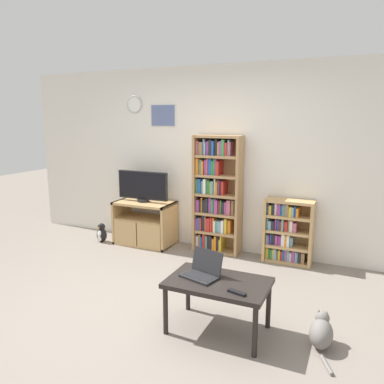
{
  "coord_description": "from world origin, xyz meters",
  "views": [
    {
      "loc": [
        1.84,
        -2.99,
        1.88
      ],
      "look_at": [
        0.01,
        1.08,
        1.0
      ],
      "focal_mm": 35.0,
      "sensor_mm": 36.0,
      "label": 1
    }
  ],
  "objects": [
    {
      "name": "ground_plane",
      "position": [
        0.0,
        0.0,
        0.0
      ],
      "size": [
        18.0,
        18.0,
        0.0
      ],
      "primitive_type": "plane",
      "color": "gray"
    },
    {
      "name": "wall_back",
      "position": [
        -0.01,
        2.0,
        1.3
      ],
      "size": [
        6.44,
        0.09,
        2.6
      ],
      "color": "silver",
      "rests_on": "ground_plane"
    },
    {
      "name": "tv_stand",
      "position": [
        -1.05,
        1.68,
        0.33
      ],
      "size": [
        0.87,
        0.5,
        0.65
      ],
      "color": "tan",
      "rests_on": "ground_plane"
    },
    {
      "name": "television",
      "position": [
        -1.07,
        1.7,
        0.89
      ],
      "size": [
        0.81,
        0.18,
        0.46
      ],
      "color": "black",
      "rests_on": "tv_stand"
    },
    {
      "name": "bookshelf_tall",
      "position": [
        0.04,
        1.83,
        0.81
      ],
      "size": [
        0.67,
        0.27,
        1.65
      ],
      "color": "tan",
      "rests_on": "ground_plane"
    },
    {
      "name": "bookshelf_short",
      "position": [
        1.04,
        1.83,
        0.41
      ],
      "size": [
        0.63,
        0.27,
        0.84
      ],
      "color": "tan",
      "rests_on": "ground_plane"
    },
    {
      "name": "coffee_table",
      "position": [
        0.79,
        -0.1,
        0.42
      ],
      "size": [
        0.89,
        0.55,
        0.48
      ],
      "color": "black",
      "rests_on": "ground_plane"
    },
    {
      "name": "laptop",
      "position": [
        0.63,
        -0.06,
        0.54
      ],
      "size": [
        0.38,
        0.33,
        0.23
      ],
      "rotation": [
        0.0,
        0.0,
        -0.28
      ],
      "color": "#232326",
      "rests_on": "coffee_table"
    },
    {
      "name": "remote_near_laptop",
      "position": [
        1.01,
        -0.26,
        0.49
      ],
      "size": [
        0.17,
        0.08,
        0.02
      ],
      "rotation": [
        0.0,
        0.0,
        4.45
      ],
      "color": "black",
      "rests_on": "coffee_table"
    },
    {
      "name": "cat",
      "position": [
        1.66,
        0.04,
        0.13
      ],
      "size": [
        0.24,
        0.51,
        0.29
      ],
      "rotation": [
        0.0,
        0.0,
        0.05
      ],
      "color": "slate",
      "rests_on": "ground_plane"
    },
    {
      "name": "penguin_figurine",
      "position": [
        -1.7,
        1.48,
        0.13
      ],
      "size": [
        0.16,
        0.14,
        0.3
      ],
      "color": "black",
      "rests_on": "ground_plane"
    }
  ]
}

